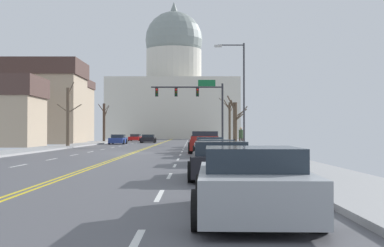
% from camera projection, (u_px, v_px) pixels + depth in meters
% --- Properties ---
extents(ground, '(20.00, 180.00, 0.20)m').
position_uv_depth(ground, '(135.00, 153.00, 35.80)').
color(ground, '#4F4F54').
extents(signal_gantry, '(7.91, 0.41, 7.07)m').
position_uv_depth(signal_gantry, '(199.00, 98.00, 53.71)').
color(signal_gantry, '#28282D').
rests_on(signal_gantry, ground).
extents(street_lamp_right, '(2.30, 0.24, 8.10)m').
position_uv_depth(street_lamp_right, '(242.00, 87.00, 37.18)').
color(street_lamp_right, '#333338').
rests_on(street_lamp_right, ground).
extents(capitol_building, '(29.61, 19.26, 32.33)m').
position_uv_depth(capitol_building, '(175.00, 90.00, 116.01)').
color(capitol_building, beige).
rests_on(capitol_building, ground).
extents(sedan_near_00, '(2.08, 4.61, 1.25)m').
position_uv_depth(sedan_near_00, '(203.00, 141.00, 49.43)').
color(sedan_near_00, '#9EA3A8').
rests_on(sedan_near_00, ground).
extents(sedan_near_01, '(2.10, 4.22, 1.23)m').
position_uv_depth(sedan_near_01, '(202.00, 143.00, 43.23)').
color(sedan_near_01, silver).
rests_on(sedan_near_01, ground).
extents(pickup_truck_near_02, '(2.48, 5.87, 1.57)m').
position_uv_depth(pickup_truck_near_02, '(207.00, 143.00, 36.22)').
color(pickup_truck_near_02, maroon).
rests_on(pickup_truck_near_02, ground).
extents(sedan_near_03, '(2.03, 4.57, 1.20)m').
position_uv_depth(sedan_near_03, '(211.00, 147.00, 30.26)').
color(sedan_near_03, silver).
rests_on(sedan_near_03, ground).
extents(sedan_near_04, '(2.22, 4.72, 1.15)m').
position_uv_depth(sedan_near_04, '(218.00, 152.00, 23.27)').
color(sedan_near_04, silver).
rests_on(sedan_near_04, ground).
extents(sedan_near_05, '(2.10, 4.37, 1.21)m').
position_uv_depth(sedan_near_05, '(222.00, 161.00, 15.94)').
color(sedan_near_05, black).
rests_on(sedan_near_05, ground).
extents(sedan_near_06, '(2.16, 4.35, 1.24)m').
position_uv_depth(sedan_near_06, '(253.00, 183.00, 8.75)').
color(sedan_near_06, '#9EA3A8').
rests_on(sedan_near_06, ground).
extents(sedan_oncoming_00, '(2.01, 4.56, 1.21)m').
position_uv_depth(sedan_oncoming_00, '(120.00, 140.00, 61.76)').
color(sedan_oncoming_00, navy).
rests_on(sedan_oncoming_00, ground).
extents(sedan_oncoming_01, '(2.12, 4.29, 1.17)m').
position_uv_depth(sedan_oncoming_01, '(150.00, 139.00, 69.93)').
color(sedan_oncoming_01, black).
rests_on(sedan_oncoming_01, ground).
extents(sedan_oncoming_02, '(2.08, 4.43, 1.18)m').
position_uv_depth(sedan_oncoming_02, '(137.00, 138.00, 83.54)').
color(sedan_oncoming_02, '#B71414').
rests_on(sedan_oncoming_02, ground).
extents(flank_building_00, '(9.29, 9.18, 9.94)m').
position_uv_depth(flank_building_00, '(63.00, 110.00, 79.47)').
color(flank_building_00, tan).
rests_on(flank_building_00, ground).
extents(flank_building_02, '(12.91, 8.30, 10.78)m').
position_uv_depth(flank_building_02, '(35.00, 102.00, 64.42)').
color(flank_building_02, tan).
rests_on(flank_building_02, ground).
extents(bare_tree_00, '(1.85, 2.96, 5.51)m').
position_uv_depth(bare_tree_00, '(231.00, 120.00, 58.96)').
color(bare_tree_00, '#4C3D2D').
rests_on(bare_tree_00, ground).
extents(bare_tree_01, '(2.52, 2.64, 6.24)m').
position_uv_depth(bare_tree_01, '(70.00, 115.00, 49.08)').
color(bare_tree_01, brown).
rests_on(bare_tree_01, ground).
extents(bare_tree_02, '(1.95, 1.66, 4.60)m').
position_uv_depth(bare_tree_02, '(237.00, 123.00, 43.99)').
color(bare_tree_02, '#4C3D2D').
rests_on(bare_tree_02, ground).
extents(bare_tree_03, '(1.87, 1.86, 5.72)m').
position_uv_depth(bare_tree_03, '(106.00, 121.00, 74.13)').
color(bare_tree_03, '#423328').
rests_on(bare_tree_03, ground).
extents(pedestrian_00, '(0.35, 0.34, 1.76)m').
position_uv_depth(pedestrian_00, '(243.00, 137.00, 38.95)').
color(pedestrian_00, '#4C4238').
rests_on(pedestrian_00, ground).
extents(bicycle_parked, '(0.12, 1.77, 0.85)m').
position_uv_depth(bicycle_parked, '(236.00, 145.00, 39.26)').
color(bicycle_parked, black).
rests_on(bicycle_parked, ground).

